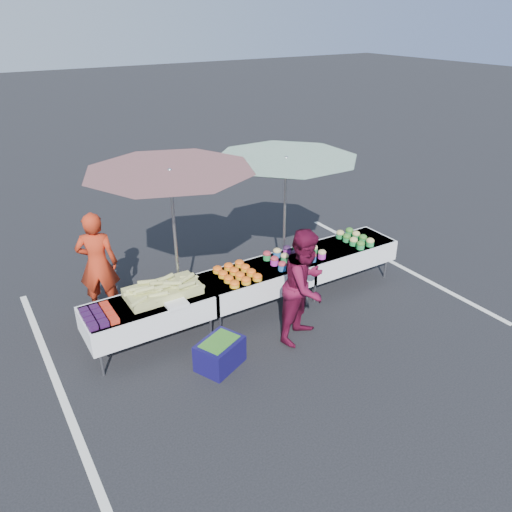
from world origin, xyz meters
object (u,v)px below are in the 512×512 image
table_right (342,253)px  umbrella_right (286,170)px  vendor (98,264)px  customer (305,286)px  table_left (149,312)px  umbrella_left (171,184)px  table_center (256,279)px  storage_bin (220,353)px

table_right → umbrella_right: umbrella_right is taller
vendor → customer: customer is taller
table_left → customer: 2.28m
umbrella_left → table_center: bearing=-19.0°
customer → table_right: bearing=8.0°
table_left → umbrella_right: umbrella_right is taller
table_center → table_right: 1.80m
table_left → storage_bin: (0.63, -0.94, -0.37)m
table_left → vendor: 1.39m
table_right → vendor: bearing=161.4°
vendor → table_right: bearing=-174.1°
table_left → umbrella_left: bearing=32.0°
umbrella_left → customer: bearing=-44.8°
table_right → vendor: (-3.92, 1.32, 0.28)m
umbrella_left → table_right: bearing=-7.7°
umbrella_right → customer: bearing=-112.8°
umbrella_right → storage_bin: size_ratio=4.00×
table_right → storage_bin: table_right is taller
table_right → umbrella_left: size_ratio=0.73×
table_center → vendor: (-2.12, 1.32, 0.28)m
table_left → customer: customer is taller
table_left → vendor: bearing=103.7°
table_left → storage_bin: 1.19m
storage_bin → table_right: bearing=-6.7°
umbrella_left → storage_bin: umbrella_left is taller
table_right → customer: (-1.57, -0.98, 0.29)m
customer → umbrella_left: 2.40m
table_center → storage_bin: size_ratio=2.44×
table_right → vendor: vendor is taller
vendor → umbrella_right: (2.93, -0.92, 1.30)m
umbrella_left → umbrella_right: bearing=-0.0°
table_left → storage_bin: bearing=-56.5°
table_left → customer: size_ratio=1.06×
table_center → umbrella_right: (0.81, 0.40, 1.58)m
table_right → customer: size_ratio=1.06×
table_left → table_right: same height
table_right → umbrella_right: 1.91m
storage_bin → umbrella_right: bearing=9.8°
vendor → customer: (2.35, -2.30, 0.01)m
table_center → vendor: 2.51m
table_right → vendor: size_ratio=1.08×
vendor → storage_bin: bearing=137.2°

